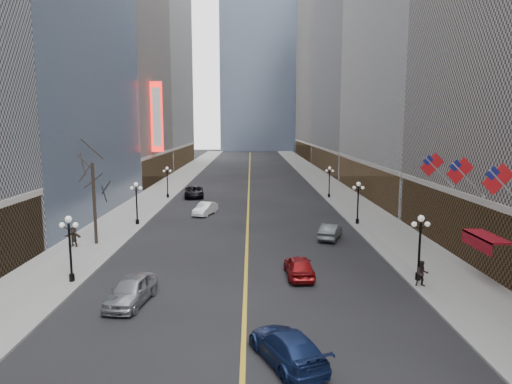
{
  "coord_description": "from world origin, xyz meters",
  "views": [
    {
      "loc": [
        0.39,
        0.13,
        10.66
      ],
      "look_at": [
        0.63,
        22.99,
        7.29
      ],
      "focal_mm": 32.0,
      "sensor_mm": 36.0,
      "label": 1
    }
  ],
  "objects_px": {
    "streetlamp_west_3": "(167,179)",
    "car_sb_near": "(287,347)",
    "streetlamp_east_2": "(358,198)",
    "car_nb_mid": "(205,209)",
    "car_sb_mid": "(299,266)",
    "car_nb_far": "(194,192)",
    "car_nb_near": "(131,290)",
    "streetlamp_west_1": "(70,242)",
    "car_sb_far": "(330,231)",
    "streetlamp_east_3": "(329,179)",
    "streetlamp_east_1": "(420,241)",
    "streetlamp_west_2": "(136,199)"
  },
  "relations": [
    {
      "from": "car_nb_far",
      "to": "car_nb_near",
      "type": "bearing_deg",
      "value": -95.21
    },
    {
      "from": "car_nb_near",
      "to": "car_sb_far",
      "type": "relative_size",
      "value": 1.11
    },
    {
      "from": "streetlamp_east_3",
      "to": "car_nb_far",
      "type": "bearing_deg",
      "value": 177.2
    },
    {
      "from": "car_sb_mid",
      "to": "car_sb_far",
      "type": "xyz_separation_m",
      "value": [
        4.07,
        10.82,
        -0.05
      ]
    },
    {
      "from": "streetlamp_east_2",
      "to": "car_nb_far",
      "type": "distance_m",
      "value": 27.55
    },
    {
      "from": "streetlamp_west_3",
      "to": "car_sb_near",
      "type": "height_order",
      "value": "streetlamp_west_3"
    },
    {
      "from": "car_nb_far",
      "to": "streetlamp_west_3",
      "type": "bearing_deg",
      "value": -172.34
    },
    {
      "from": "car_sb_near",
      "to": "car_sb_far",
      "type": "height_order",
      "value": "car_sb_near"
    },
    {
      "from": "streetlamp_east_1",
      "to": "car_sb_mid",
      "type": "xyz_separation_m",
      "value": [
        -8.03,
        1.15,
        -2.13
      ]
    },
    {
      "from": "streetlamp_east_3",
      "to": "streetlamp_west_2",
      "type": "relative_size",
      "value": 1.0
    },
    {
      "from": "streetlamp_east_1",
      "to": "streetlamp_west_3",
      "type": "height_order",
      "value": "same"
    },
    {
      "from": "streetlamp_east_1",
      "to": "streetlamp_east_3",
      "type": "distance_m",
      "value": 36.0
    },
    {
      "from": "streetlamp_east_1",
      "to": "streetlamp_east_2",
      "type": "xyz_separation_m",
      "value": [
        0.0,
        18.0,
        0.0
      ]
    },
    {
      "from": "streetlamp_west_3",
      "to": "car_nb_near",
      "type": "distance_m",
      "value": 39.99
    },
    {
      "from": "streetlamp_west_2",
      "to": "car_sb_mid",
      "type": "bearing_deg",
      "value": -47.28
    },
    {
      "from": "streetlamp_east_3",
      "to": "car_nb_mid",
      "type": "bearing_deg",
      "value": -144.0
    },
    {
      "from": "car_sb_mid",
      "to": "car_sb_far",
      "type": "height_order",
      "value": "car_sb_mid"
    },
    {
      "from": "car_nb_mid",
      "to": "car_sb_mid",
      "type": "bearing_deg",
      "value": -51.22
    },
    {
      "from": "streetlamp_east_2",
      "to": "car_sb_near",
      "type": "distance_m",
      "value": 30.26
    },
    {
      "from": "streetlamp_west_3",
      "to": "car_sb_near",
      "type": "relative_size",
      "value": 0.88
    },
    {
      "from": "streetlamp_east_3",
      "to": "streetlamp_west_3",
      "type": "xyz_separation_m",
      "value": [
        -23.6,
        0.0,
        0.0
      ]
    },
    {
      "from": "streetlamp_east_1",
      "to": "streetlamp_west_2",
      "type": "distance_m",
      "value": 29.68
    },
    {
      "from": "car_nb_near",
      "to": "car_sb_mid",
      "type": "height_order",
      "value": "car_nb_near"
    },
    {
      "from": "streetlamp_east_3",
      "to": "streetlamp_west_2",
      "type": "xyz_separation_m",
      "value": [
        -23.6,
        -18.0,
        0.0
      ]
    },
    {
      "from": "car_sb_near",
      "to": "car_nb_near",
      "type": "bearing_deg",
      "value": -60.95
    },
    {
      "from": "car_nb_mid",
      "to": "streetlamp_east_3",
      "type": "bearing_deg",
      "value": 53.33
    },
    {
      "from": "streetlamp_east_3",
      "to": "streetlamp_west_1",
      "type": "relative_size",
      "value": 1.0
    },
    {
      "from": "car_sb_near",
      "to": "car_sb_mid",
      "type": "bearing_deg",
      "value": -121.41
    },
    {
      "from": "streetlamp_east_2",
      "to": "car_nb_near",
      "type": "relative_size",
      "value": 0.92
    },
    {
      "from": "car_sb_mid",
      "to": "streetlamp_east_2",
      "type": "bearing_deg",
      "value": -117.88
    },
    {
      "from": "car_nb_near",
      "to": "car_sb_near",
      "type": "xyz_separation_m",
      "value": [
        8.82,
        -6.92,
        -0.09
      ]
    },
    {
      "from": "streetlamp_east_1",
      "to": "car_sb_mid",
      "type": "distance_m",
      "value": 8.39
    },
    {
      "from": "streetlamp_west_1",
      "to": "car_sb_mid",
      "type": "xyz_separation_m",
      "value": [
        15.57,
        1.15,
        -2.13
      ]
    },
    {
      "from": "car_sb_mid",
      "to": "car_sb_far",
      "type": "distance_m",
      "value": 11.56
    },
    {
      "from": "streetlamp_east_1",
      "to": "car_nb_mid",
      "type": "relative_size",
      "value": 1.01
    },
    {
      "from": "streetlamp_east_2",
      "to": "car_sb_near",
      "type": "height_order",
      "value": "streetlamp_east_2"
    },
    {
      "from": "car_sb_far",
      "to": "streetlamp_west_3",
      "type": "bearing_deg",
      "value": -31.01
    },
    {
      "from": "streetlamp_east_3",
      "to": "car_nb_near",
      "type": "height_order",
      "value": "streetlamp_east_3"
    },
    {
      "from": "streetlamp_east_2",
      "to": "car_sb_mid",
      "type": "xyz_separation_m",
      "value": [
        -8.03,
        -16.85,
        -2.13
      ]
    },
    {
      "from": "streetlamp_west_1",
      "to": "car_nb_far",
      "type": "height_order",
      "value": "streetlamp_west_1"
    },
    {
      "from": "streetlamp_west_1",
      "to": "streetlamp_east_2",
      "type": "bearing_deg",
      "value": 37.33
    },
    {
      "from": "streetlamp_west_3",
      "to": "car_sb_near",
      "type": "xyz_separation_m",
      "value": [
        13.8,
        -46.55,
        -2.16
      ]
    },
    {
      "from": "streetlamp_east_1",
      "to": "car_sb_far",
      "type": "bearing_deg",
      "value": 108.35
    },
    {
      "from": "car_nb_mid",
      "to": "car_sb_near",
      "type": "distance_m",
      "value": 35.0
    },
    {
      "from": "streetlamp_west_3",
      "to": "car_sb_near",
      "type": "distance_m",
      "value": 48.6
    },
    {
      "from": "streetlamp_east_3",
      "to": "streetlamp_east_1",
      "type": "bearing_deg",
      "value": -90.0
    },
    {
      "from": "streetlamp_west_1",
      "to": "car_nb_near",
      "type": "distance_m",
      "value": 6.5
    },
    {
      "from": "car_nb_mid",
      "to": "car_sb_near",
      "type": "relative_size",
      "value": 0.87
    },
    {
      "from": "streetlamp_west_3",
      "to": "streetlamp_west_2",
      "type": "bearing_deg",
      "value": -90.0
    },
    {
      "from": "streetlamp_west_1",
      "to": "car_nb_mid",
      "type": "distance_m",
      "value": 24.74
    }
  ]
}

